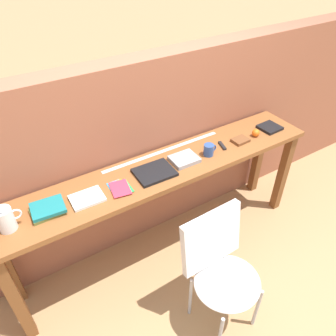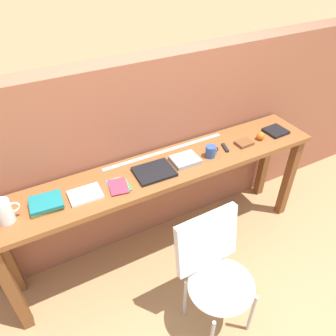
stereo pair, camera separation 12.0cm
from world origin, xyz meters
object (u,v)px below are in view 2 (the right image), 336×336
(pitcher_white, at_px, (4,211))
(mug, at_px, (211,151))
(chair_white_moulded, at_px, (216,270))
(magazine_cycling, at_px, (85,195))
(sports_ball_small, at_px, (261,136))
(book_repair_rightmost, at_px, (276,131))
(book_stack_leftmost, at_px, (46,204))
(multitool_folded, at_px, (225,148))
(leather_journal_brown, at_px, (244,143))
(pamphlet_pile_colourful, at_px, (119,186))
(book_open_centre, at_px, (154,172))

(pitcher_white, distance_m, mug, 1.43)
(chair_white_moulded, height_order, magazine_cycling, magazine_cycling)
(sports_ball_small, relative_size, book_repair_rightmost, 0.37)
(sports_ball_small, bearing_deg, book_stack_leftmost, 178.83)
(chair_white_moulded, bearing_deg, magazine_cycling, 130.98)
(book_stack_leftmost, distance_m, sports_ball_small, 1.69)
(chair_white_moulded, height_order, sports_ball_small, sports_ball_small)
(mug, relative_size, multitool_folded, 1.00)
(pitcher_white, height_order, mug, pitcher_white)
(sports_ball_small, bearing_deg, chair_white_moulded, -142.27)
(book_repair_rightmost, bearing_deg, multitool_folded, 177.18)
(leather_journal_brown, height_order, book_repair_rightmost, leather_journal_brown)
(chair_white_moulded, xyz_separation_m, multitool_folded, (0.53, 0.69, 0.36))
(multitool_folded, bearing_deg, pitcher_white, -179.85)
(book_stack_leftmost, bearing_deg, book_repair_rightmost, -0.36)
(chair_white_moulded, xyz_separation_m, magazine_cycling, (-0.59, 0.68, 0.36))
(book_stack_leftmost, xyz_separation_m, pamphlet_pile_colourful, (0.47, -0.03, -0.02))
(mug, bearing_deg, chair_white_moulded, -119.35)
(chair_white_moulded, bearing_deg, mug, 60.65)
(magazine_cycling, height_order, book_repair_rightmost, book_repair_rightmost)
(pitcher_white, xyz_separation_m, pamphlet_pile_colourful, (0.70, -0.02, -0.07))
(pamphlet_pile_colourful, xyz_separation_m, mug, (0.74, -0.00, 0.04))
(multitool_folded, xyz_separation_m, leather_journal_brown, (0.17, -0.02, 0.00))
(pamphlet_pile_colourful, relative_size, book_open_centre, 0.71)
(pitcher_white, bearing_deg, pamphlet_pile_colourful, -1.80)
(pitcher_white, xyz_separation_m, sports_ball_small, (1.92, -0.02, -0.05))
(pitcher_white, height_order, sports_ball_small, pitcher_white)
(pamphlet_pile_colourful, relative_size, mug, 1.75)
(book_stack_leftmost, xyz_separation_m, mug, (1.20, -0.04, 0.02))
(book_open_centre, distance_m, mug, 0.46)
(pitcher_white, xyz_separation_m, mug, (1.43, -0.03, -0.03))
(mug, xyz_separation_m, sports_ball_small, (0.49, 0.01, -0.01))
(magazine_cycling, distance_m, book_open_centre, 0.50)
(pitcher_white, height_order, book_stack_leftmost, pitcher_white)
(magazine_cycling, relative_size, mug, 1.89)
(book_repair_rightmost, bearing_deg, leather_journal_brown, -179.50)
(book_stack_leftmost, height_order, pamphlet_pile_colourful, book_stack_leftmost)
(multitool_folded, relative_size, book_repair_rightmost, 0.65)
(pitcher_white, distance_m, magazine_cycling, 0.48)
(book_stack_leftmost, distance_m, mug, 1.20)
(chair_white_moulded, height_order, mug, mug)
(pitcher_white, xyz_separation_m, leather_journal_brown, (1.76, -0.02, -0.07))
(pitcher_white, xyz_separation_m, book_open_centre, (0.97, -0.01, -0.07))
(pamphlet_pile_colourful, distance_m, leather_journal_brown, 1.06)
(pamphlet_pile_colourful, relative_size, multitool_folded, 1.75)
(mug, bearing_deg, sports_ball_small, 0.59)
(chair_white_moulded, xyz_separation_m, pamphlet_pile_colourful, (-0.37, 0.66, 0.36))
(pitcher_white, distance_m, sports_ball_small, 1.92)
(magazine_cycling, xyz_separation_m, pamphlet_pile_colourful, (0.22, -0.02, -0.00))
(book_stack_leftmost, bearing_deg, sports_ball_small, -1.17)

